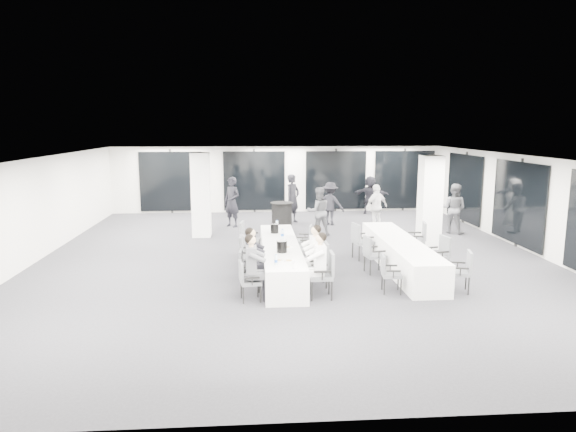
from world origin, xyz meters
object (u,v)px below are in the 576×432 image
Objects in this scene: banquet_table_main at (281,258)px; banquet_table_side at (400,254)px; chair_main_left_fourth at (248,249)px; standing_guest_a at (293,195)px; chair_main_right_fourth at (310,245)px; ice_bucket_near at (282,247)px; standing_guest_d at (377,204)px; chair_main_left_second at (247,267)px; chair_main_left_far at (247,237)px; chair_main_right_far at (306,238)px; cocktail_table at (282,218)px; chair_main_left_near at (247,278)px; chair_main_right_near at (325,272)px; chair_side_left_mid at (372,252)px; ice_bucket_far at (275,229)px; standing_guest_f at (370,192)px; standing_guest_g at (232,199)px; chair_side_left_near at (388,271)px; standing_guest_b at (318,208)px; chair_side_left_far at (360,239)px; chair_side_right_mid at (440,253)px; chair_main_left_mid at (247,253)px; chair_side_right_far at (419,237)px; chair_main_right_mid at (315,256)px; standing_guest_c at (330,201)px; standing_guest_h at (454,205)px; chair_main_right_second at (320,261)px; chair_side_right_near at (463,269)px.

banquet_table_side is (3.12, 0.20, 0.00)m from banquet_table_main.
standing_guest_a is at bearing 150.58° from chair_main_left_fourth.
chair_main_right_fourth reaches higher than banquet_table_side.
ice_bucket_near is at bearing 152.15° from chair_main_right_fourth.
banquet_table_main is at bearing 26.51° from standing_guest_d.
chair_main_left_second reaches higher than banquet_table_main.
chair_main_right_far is (1.66, 0.09, -0.07)m from chair_main_left_far.
cocktail_table reaches higher than banquet_table_main.
chair_main_right_fourth is (1.66, 2.76, 0.05)m from chair_main_left_near.
chair_main_right_near is 1.07× the size of chair_side_left_mid.
ice_bucket_far is at bearing 93.82° from banquet_table_main.
chair_main_right_fourth is 8.57m from standing_guest_f.
cocktail_table is 4.35× the size of ice_bucket_far.
chair_main_left_near reaches higher than banquet_table_side.
standing_guest_g reaches higher than standing_guest_d.
banquet_table_main is at bearing -120.13° from chair_side_left_near.
standing_guest_b is at bearing 62.25° from ice_bucket_far.
standing_guest_a reaches higher than chair_side_left_far.
chair_main_left_near is 0.91× the size of chair_main_right_fourth.
standing_guest_a is at bearing 12.08° from chair_side_right_mid.
chair_main_left_mid is 5.03m from chair_side_right_far.
chair_side_right_mid is at bearing -22.84° from ice_bucket_far.
chair_main_left_far is 2.49m from chair_main_right_mid.
standing_guest_d is (2.88, -1.50, -0.13)m from standing_guest_a.
chair_main_right_fourth is at bearing -3.64° from chair_main_right_mid.
standing_guest_c reaches higher than banquet_table_main.
standing_guest_f is (0.32, 8.94, 0.36)m from chair_side_right_mid.
chair_side_right_mid reaches higher than chair_main_left_fourth.
chair_side_left_mid is at bearing 16.80° from ice_bucket_near.
chair_side_right_far is at bearing -79.73° from chair_main_right_fourth.
cocktail_table is at bearing -156.42° from chair_side_left_near.
standing_guest_h is at bearing 125.33° from chair_main_left_mid.
standing_guest_d reaches higher than chair_side_right_far.
chair_main_left_mid is 1.93m from chair_main_right_fourth.
banquet_table_side is 4.89× the size of chair_main_right_second.
chair_main_left_second reaches higher than chair_side_left_near.
chair_main_left_far is 1.10× the size of chair_side_right_near.
chair_main_left_fourth is 0.84× the size of chair_side_left_far.
chair_main_left_second is 0.96× the size of chair_side_right_mid.
chair_main_right_second is (0.00, 0.84, 0.01)m from chair_main_right_near.
chair_main_right_near is 3.42m from ice_bucket_far.
standing_guest_f reaches higher than banquet_table_main.
chair_main_left_second is 1.96m from chair_main_left_fourth.
standing_guest_b is 2.38m from standing_guest_d.
chair_side_left_near is 0.89× the size of chair_side_right_mid.
standing_guest_g is at bearing 60.12° from chair_side_right_far.
chair_main_left_mid reaches higher than chair_main_left_near.
standing_guest_b is at bearing 36.10° from chair_side_right_near.
chair_main_right_fourth is 3.30m from chair_side_right_mid.
standing_guest_a is at bearing -3.48° from chair_main_right_mid.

